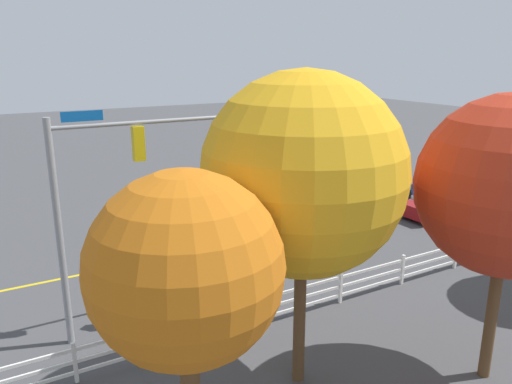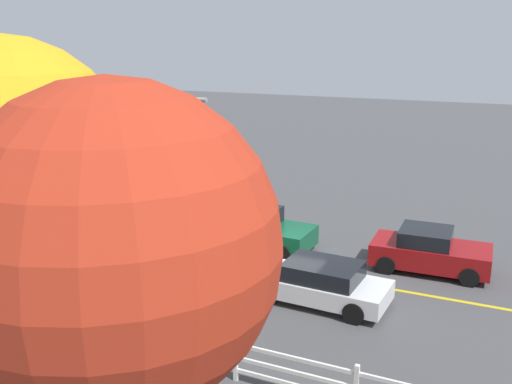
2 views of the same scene
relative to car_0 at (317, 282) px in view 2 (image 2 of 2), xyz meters
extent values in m
plane|color=#444447|center=(1.92, -1.85, -0.64)|extent=(120.00, 120.00, 0.00)
cube|color=gold|center=(-2.08, -1.85, -0.64)|extent=(28.00, 0.16, 0.01)
cylinder|color=gray|center=(8.83, 2.82, 2.68)|extent=(0.20, 0.20, 6.64)
cylinder|color=gray|center=(5.48, 2.82, 5.70)|extent=(6.69, 0.12, 0.12)
cube|color=#0C59B2|center=(7.93, 2.84, 5.98)|extent=(1.10, 0.03, 0.28)
cube|color=gold|center=(6.44, 2.82, 5.10)|extent=(0.32, 0.28, 1.00)
sphere|color=red|center=(6.44, 2.67, 5.42)|extent=(0.17, 0.17, 0.17)
sphere|color=orange|center=(6.44, 2.67, 5.10)|extent=(0.17, 0.17, 0.17)
sphere|color=#148C19|center=(6.44, 2.67, 4.78)|extent=(0.17, 0.17, 0.17)
cube|color=gold|center=(3.16, 2.82, 5.10)|extent=(0.32, 0.28, 1.00)
sphere|color=red|center=(3.16, 2.67, 5.42)|extent=(0.17, 0.17, 0.17)
sphere|color=orange|center=(3.16, 2.67, 5.10)|extent=(0.17, 0.17, 0.17)
sphere|color=#148C19|center=(3.16, 2.67, 4.78)|extent=(0.17, 0.17, 0.17)
cube|color=silver|center=(0.06, 0.00, -0.14)|extent=(4.52, 2.03, 0.57)
cube|color=black|center=(-0.16, 0.01, 0.40)|extent=(2.31, 1.75, 0.51)
cylinder|color=black|center=(1.61, 0.78, -0.32)|extent=(0.65, 0.25, 0.64)
cylinder|color=black|center=(1.53, -0.93, -0.32)|extent=(0.65, 0.25, 0.64)
cylinder|color=black|center=(-1.41, 0.92, -0.32)|extent=(0.65, 0.25, 0.64)
cylinder|color=black|center=(-1.49, -0.79, -0.32)|extent=(0.65, 0.25, 0.64)
cube|color=#0C4C2D|center=(3.60, -3.53, -0.05)|extent=(4.28, 2.06, 0.74)
cube|color=black|center=(3.81, -3.53, 0.62)|extent=(1.88, 1.79, 0.60)
cylinder|color=black|center=(2.13, -4.38, -0.32)|extent=(0.65, 0.24, 0.64)
cylinder|color=black|center=(2.19, -2.58, -0.32)|extent=(0.65, 0.24, 0.64)
cylinder|color=black|center=(5.00, -4.47, -0.32)|extent=(0.65, 0.24, 0.64)
cylinder|color=black|center=(5.06, -2.67, -0.32)|extent=(0.65, 0.24, 0.64)
cube|color=maroon|center=(-2.77, -3.98, -0.05)|extent=(4.02, 2.03, 0.75)
cube|color=black|center=(-2.57, -3.97, 0.59)|extent=(1.78, 1.76, 0.52)
cylinder|color=black|center=(-4.08, -4.91, -0.32)|extent=(0.65, 0.24, 0.64)
cylinder|color=black|center=(-4.14, -3.14, -0.32)|extent=(0.65, 0.24, 0.64)
cylinder|color=black|center=(-1.39, -4.82, -0.32)|extent=(0.65, 0.24, 0.64)
cylinder|color=black|center=(-1.45, -3.05, -0.32)|extent=(0.65, 0.24, 0.64)
cylinder|color=#3F3F42|center=(7.29, 2.53, -0.22)|extent=(0.16, 0.16, 0.85)
cylinder|color=#3F3F42|center=(7.17, 2.69, -0.22)|extent=(0.16, 0.16, 0.85)
cube|color=red|center=(7.23, 2.61, 0.52)|extent=(0.45, 0.48, 0.62)
sphere|color=tan|center=(7.23, 2.61, 0.94)|extent=(0.22, 0.22, 0.22)
cube|color=white|center=(0.37, 4.82, -0.07)|extent=(0.10, 0.10, 1.15)
cube|color=white|center=(3.26, 4.82, -0.07)|extent=(0.10, 0.10, 1.15)
cube|color=white|center=(6.14, 4.82, -0.07)|extent=(0.10, 0.10, 1.15)
cube|color=white|center=(-1.08, 4.82, 0.31)|extent=(26.00, 0.06, 0.09)
cube|color=white|center=(-1.08, 4.82, -0.04)|extent=(26.00, 0.06, 0.09)
sphere|color=#B22D19|center=(-0.43, 9.84, 4.56)|extent=(4.44, 4.44, 4.44)
cylinder|color=brown|center=(3.96, 7.55, 1.21)|extent=(0.31, 0.31, 3.70)
sphere|color=gold|center=(3.96, 7.55, 4.88)|extent=(4.86, 4.86, 4.86)
camera|label=1|loc=(10.45, 16.78, 7.59)|focal=34.82mm
camera|label=2|loc=(-5.09, 15.52, 7.19)|focal=40.31mm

